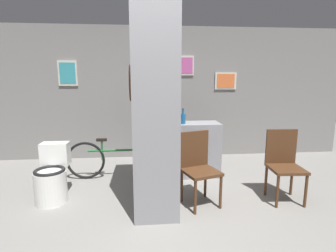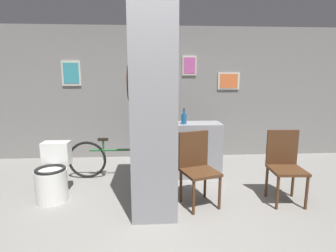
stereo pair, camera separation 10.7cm
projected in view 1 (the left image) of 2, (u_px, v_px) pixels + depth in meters
name	position (u px, v px, depth m)	size (l,w,h in m)	color
ground_plane	(160.00, 224.00, 2.91)	(14.00, 14.00, 0.00)	gray
wall_back	(152.00, 93.00, 5.26)	(8.00, 0.09, 2.60)	gray
pillar_center	(154.00, 104.00, 3.16)	(0.54, 0.99, 2.60)	gray
counter_shelf	(183.00, 149.00, 4.34)	(1.20, 0.44, 0.89)	gray
toilet	(52.00, 178.00, 3.45)	(0.40, 0.56, 0.74)	white
chair_near_pillar	(198.00, 165.00, 3.35)	(0.52, 0.52, 0.93)	#4C2D19
chair_by_doorway	(284.00, 162.00, 3.46)	(0.44, 0.44, 0.93)	#4C2D19
bicycle	(119.00, 159.00, 4.24)	(1.68, 0.42, 0.66)	black
bottle_tall	(183.00, 118.00, 4.16)	(0.08, 0.08, 0.26)	#19598C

